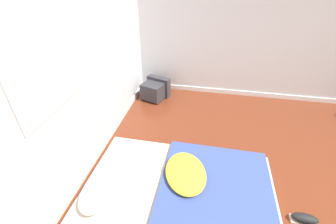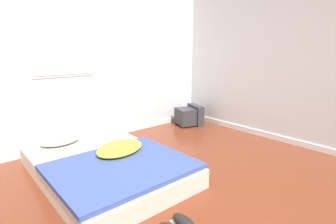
% 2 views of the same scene
% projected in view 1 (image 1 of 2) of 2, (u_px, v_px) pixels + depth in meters
% --- Properties ---
extents(wall_back, '(7.79, 0.08, 2.60)m').
position_uv_depth(wall_back, '(46.00, 89.00, 2.02)').
color(wall_back, silver).
rests_on(wall_back, ground_plane).
extents(wall_right, '(0.08, 8.25, 2.60)m').
position_uv_depth(wall_right, '(306.00, 32.00, 3.78)').
color(wall_right, silver).
rests_on(wall_right, ground_plane).
extents(mattress_bed, '(1.43, 2.04, 0.36)m').
position_uv_depth(mattress_bed, '(180.00, 195.00, 2.44)').
color(mattress_bed, beige).
rests_on(mattress_bed, ground_plane).
extents(crt_tv, '(0.56, 0.55, 0.39)m').
position_uv_depth(crt_tv, '(155.00, 89.00, 4.40)').
color(crt_tv, '#333338').
rests_on(crt_tv, ground_plane).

